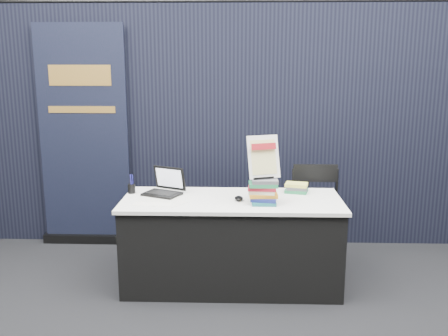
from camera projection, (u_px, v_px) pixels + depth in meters
floor at (230, 316)px, 3.72m from camera, size 8.00×8.00×0.00m
wall_back at (236, 68)px, 7.25m from camera, size 8.00×0.02×3.50m
drape_partition at (234, 127)px, 5.03m from camera, size 6.00×0.08×2.40m
display_table at (232, 242)px, 4.17m from camera, size 1.80×0.75×0.75m
laptop at (163, 188)px, 4.23m from camera, size 0.35×0.34×0.23m
mouse at (239, 198)px, 4.05m from camera, size 0.08×0.11×0.03m
brochure_left at (154, 202)px, 3.99m from camera, size 0.32×0.24×0.00m
brochure_mid at (168, 202)px, 4.00m from camera, size 0.34×0.32×0.00m
brochure_right at (159, 199)px, 4.09m from camera, size 0.33×0.25×0.00m
pen_cup at (132, 189)px, 4.26m from camera, size 0.07×0.07×0.08m
book_stack_tall at (263, 191)px, 3.94m from camera, size 0.22×0.17×0.20m
book_stack_short at (297, 188)px, 4.28m from camera, size 0.22×0.19×0.08m
info_sign at (264, 158)px, 3.92m from camera, size 0.27×0.18×0.35m
pullup_banner at (85, 149)px, 5.02m from camera, size 0.94×0.11×2.22m
stacking_chair at (316, 213)px, 4.48m from camera, size 0.43×0.43×0.93m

